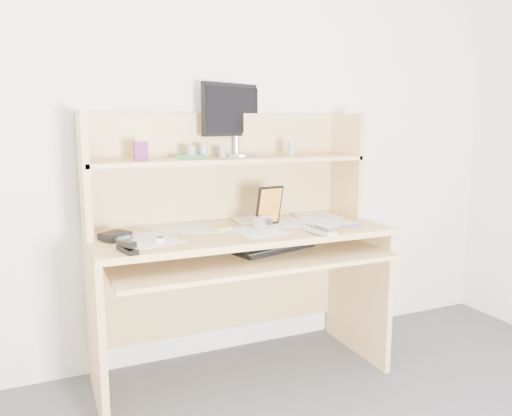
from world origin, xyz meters
name	(u,v)px	position (x,y,z in m)	size (l,w,h in m)	color
back_wall	(217,123)	(0.00, 1.80, 1.25)	(3.60, 0.04, 2.50)	silver
desk	(235,237)	(0.00, 1.56, 0.69)	(1.40, 0.70, 1.30)	tan
paper_clutter	(241,228)	(0.00, 1.48, 0.75)	(1.32, 0.54, 0.01)	white
keyboard	(274,248)	(0.14, 1.40, 0.66)	(0.43, 0.25, 0.03)	black
tv_remote	(320,231)	(0.29, 1.23, 0.77)	(0.05, 0.19, 0.02)	#AFAEA9
flip_phone	(160,238)	(-0.41, 1.37, 0.77)	(0.04, 0.08, 0.02)	silver
stapler	(127,246)	(-0.57, 1.24, 0.78)	(0.04, 0.13, 0.04)	black
wallet	(115,236)	(-0.58, 1.48, 0.77)	(0.11, 0.09, 0.03)	black
sticky_note_pad	(221,228)	(-0.09, 1.52, 0.76)	(0.08, 0.08, 0.01)	yellow
digital_camera	(263,222)	(0.10, 1.43, 0.78)	(0.09, 0.04, 0.06)	#BABABC
game_case	(269,206)	(0.15, 1.49, 0.85)	(0.14, 0.02, 0.19)	black
blue_pen	(352,225)	(0.51, 1.30, 0.76)	(0.01, 0.01, 0.13)	#1745AE
card_box	(141,151)	(-0.44, 1.59, 1.12)	(0.06, 0.02, 0.09)	maroon
shelf_book	(193,156)	(-0.17, 1.67, 1.09)	(0.13, 0.18, 0.02)	#327D3F
chip_stack_a	(191,152)	(-0.19, 1.63, 1.11)	(0.05, 0.05, 0.06)	black
chip_stack_b	(204,151)	(-0.12, 1.65, 1.12)	(0.04, 0.04, 0.07)	silver
chip_stack_c	(222,152)	(-0.03, 1.65, 1.11)	(0.04, 0.04, 0.05)	black
chip_stack_d	(292,149)	(0.32, 1.58, 1.12)	(0.05, 0.05, 0.08)	white
monitor	(235,118)	(0.08, 1.75, 1.28)	(0.40, 0.23, 0.37)	#9C9DA1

